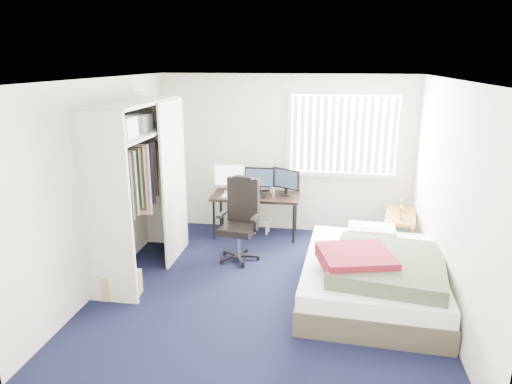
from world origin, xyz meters
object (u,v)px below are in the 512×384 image
object	(u,v)px
desk	(256,192)
nightstand	(400,219)
bed	(373,275)
office_chair	(240,228)

from	to	relation	value
desk	nightstand	bearing A→B (deg)	-8.17
bed	office_chair	bearing A→B (deg)	153.76
bed	nightstand	bearing A→B (deg)	71.50
nightstand	desk	bearing A→B (deg)	171.83
nightstand	bed	distance (m)	1.55
office_chair	nightstand	bearing A→B (deg)	15.06
office_chair	desk	bearing A→B (deg)	85.23
desk	office_chair	world-z (taller)	office_chair
nightstand	bed	size ratio (longest dim) A/B	0.40
desk	nightstand	size ratio (longest dim) A/B	1.59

